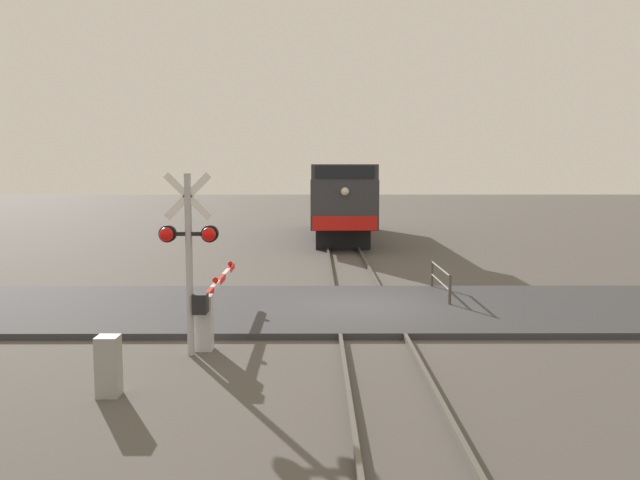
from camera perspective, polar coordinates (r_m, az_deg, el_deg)
The scene contains 9 objects.
ground_plane at distance 17.62m, azimuth 3.77°, elevation -6.17°, with size 160.00×160.00×0.00m, color #514C47.
rail_track_left at distance 17.57m, azimuth 1.42°, elevation -5.94°, with size 0.08×80.00×0.15m, color #59544C.
rail_track_right at distance 17.67m, azimuth 6.10°, elevation -5.90°, with size 0.08×80.00×0.15m, color #59544C.
road_surface at distance 17.61m, azimuth 3.77°, elevation -5.93°, with size 36.00×5.96×0.15m, color #38383A.
locomotive at distance 35.74m, azimuth 1.69°, elevation 3.34°, with size 3.01×14.55×3.96m.
crossing_signal at distance 13.36m, azimuth -11.31°, elevation -0.39°, with size 1.18×0.33×3.70m.
crossing_gate at distance 14.56m, azimuth -9.62°, elevation -5.70°, with size 0.36×5.38×1.27m.
utility_cabinet at distance 11.64m, azimuth -17.84°, elevation -10.36°, with size 0.37×0.36×1.02m, color #999993.
guard_railing at distance 19.29m, azimuth 10.38°, elevation -3.29°, with size 0.08×2.80×0.95m.
Camera 1 is at (-1.24, -17.17, 3.76)m, focal length 36.97 mm.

